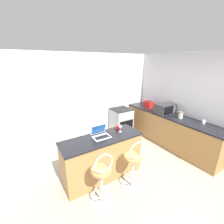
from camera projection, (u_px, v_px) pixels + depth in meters
name	position (u px, v px, depth m)	size (l,w,h in m)	color
ground_plane	(144.00, 192.00, 2.84)	(20.00, 20.00, 0.00)	gray
wall_back	(88.00, 99.00, 4.43)	(12.00, 0.06, 2.60)	silver
wall_right	(216.00, 109.00, 3.51)	(0.06, 12.00, 2.60)	silver
breakfast_bar	(102.00, 157.00, 3.13)	(1.66, 0.58, 0.92)	#9E703D
counter_right	(168.00, 129.00, 4.42)	(0.61, 3.01, 0.92)	#9E703D
bar_stool_near	(102.00, 181.00, 2.46)	(0.40, 0.40, 1.05)	silver
bar_stool_far	(133.00, 166.00, 2.80)	(0.40, 0.40, 1.05)	silver
laptop	(100.00, 134.00, 3.02)	(0.34, 0.28, 0.23)	silver
microwave	(165.00, 109.00, 4.36)	(0.54, 0.37, 0.28)	#2D2D30
toaster	(148.00, 104.00, 4.96)	(0.22, 0.28, 0.20)	red
stove_range	(121.00, 122.00, 4.93)	(0.59, 0.60, 0.93)	#9EA3A8
mug_white	(204.00, 122.00, 3.64)	(0.09, 0.07, 0.09)	white
storage_jar	(181.00, 115.00, 3.97)	(0.12, 0.12, 0.18)	silver
wine_glass_tall	(120.00, 127.00, 3.19)	(0.07, 0.07, 0.16)	silver
mug_red	(117.00, 128.00, 3.31)	(0.09, 0.07, 0.10)	red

